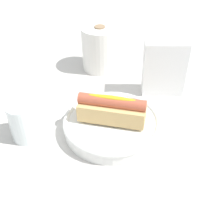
% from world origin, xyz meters
% --- Properties ---
extents(ground_plane, '(2.40, 2.40, 0.00)m').
position_xyz_m(ground_plane, '(0.00, 0.00, 0.00)').
color(ground_plane, beige).
extents(serving_bowl, '(0.23, 0.23, 0.03)m').
position_xyz_m(serving_bowl, '(0.01, -0.01, 0.02)').
color(serving_bowl, white).
rests_on(serving_bowl, ground_plane).
extents(hotdog_front, '(0.16, 0.11, 0.06)m').
position_xyz_m(hotdog_front, '(0.01, -0.01, 0.06)').
color(hotdog_front, '#DBB270').
rests_on(hotdog_front, serving_bowl).
extents(water_glass, '(0.07, 0.07, 0.09)m').
position_xyz_m(water_glass, '(-0.18, 0.01, 0.04)').
color(water_glass, white).
rests_on(water_glass, ground_plane).
extents(paper_towel_roll, '(0.11, 0.11, 0.13)m').
position_xyz_m(paper_towel_roll, '(0.04, 0.29, 0.07)').
color(paper_towel_roll, white).
rests_on(paper_towel_roll, ground_plane).
extents(napkin_box, '(0.12, 0.07, 0.15)m').
position_xyz_m(napkin_box, '(0.18, 0.12, 0.07)').
color(napkin_box, white).
rests_on(napkin_box, ground_plane).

